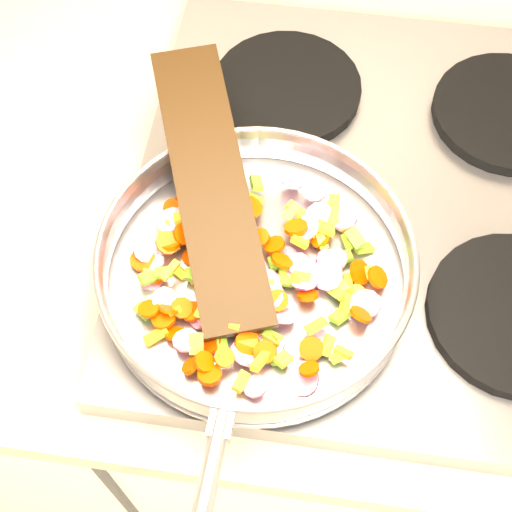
# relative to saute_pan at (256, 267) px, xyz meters

# --- Properties ---
(cooktop) EXTENTS (0.60, 0.60, 0.04)m
(cooktop) POSITION_rel_saute_pan_xyz_m (0.14, 0.15, -0.07)
(cooktop) COLOR #939399
(cooktop) RESTS_ON counter_top
(grate_fl) EXTENTS (0.19, 0.19, 0.02)m
(grate_fl) POSITION_rel_saute_pan_xyz_m (-0.00, 0.01, -0.04)
(grate_fl) COLOR black
(grate_fl) RESTS_ON cooktop
(grate_bl) EXTENTS (0.19, 0.19, 0.02)m
(grate_bl) POSITION_rel_saute_pan_xyz_m (-0.00, 0.29, -0.04)
(grate_bl) COLOR black
(grate_bl) RESTS_ON cooktop
(grate_br) EXTENTS (0.19, 0.19, 0.02)m
(grate_br) POSITION_rel_saute_pan_xyz_m (0.28, 0.29, -0.04)
(grate_br) COLOR black
(grate_br) RESTS_ON cooktop
(saute_pan) EXTENTS (0.37, 0.54, 0.06)m
(saute_pan) POSITION_rel_saute_pan_xyz_m (0.00, 0.00, 0.00)
(saute_pan) COLOR #9E9EA5
(saute_pan) RESTS_ON grate_fl
(vegetable_heap) EXTENTS (0.28, 0.28, 0.04)m
(vegetable_heap) POSITION_rel_saute_pan_xyz_m (-0.00, -0.01, -0.01)
(vegetable_heap) COLOR #6FA721
(vegetable_heap) RESTS_ON saute_pan
(wooden_spatula) EXTENTS (0.18, 0.33, 0.08)m
(wooden_spatula) POSITION_rel_saute_pan_xyz_m (-0.06, 0.08, 0.03)
(wooden_spatula) COLOR black
(wooden_spatula) RESTS_ON saute_pan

